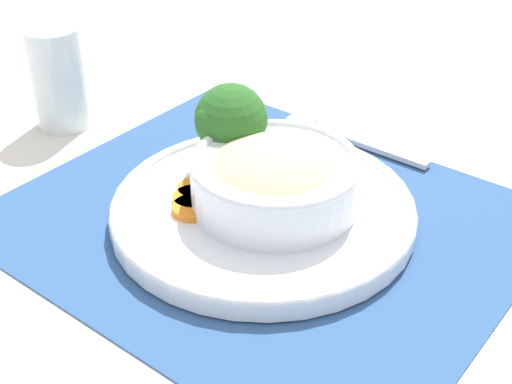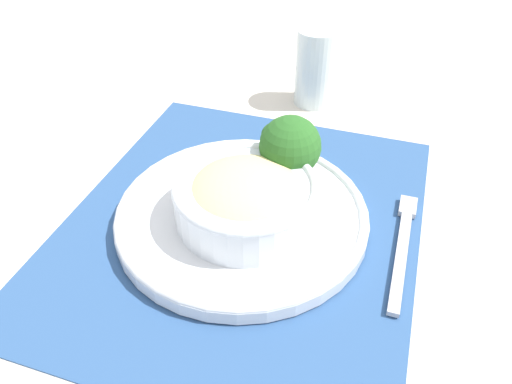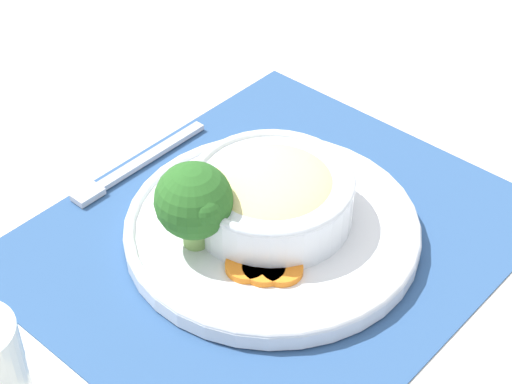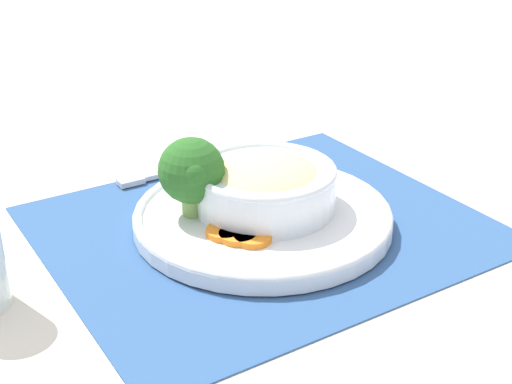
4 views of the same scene
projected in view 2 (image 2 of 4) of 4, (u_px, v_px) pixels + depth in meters
The scene contains 10 objects.
ground_plane at pixel (242, 224), 0.59m from camera, with size 4.00×4.00×0.00m, color beige.
placemat at pixel (242, 222), 0.59m from camera, with size 0.45×0.51×0.00m.
plate at pixel (242, 214), 0.58m from camera, with size 0.29×0.29×0.02m.
bowl at pixel (246, 197), 0.55m from camera, with size 0.16×0.16×0.06m.
broccoli_floret at pixel (290, 146), 0.58m from camera, with size 0.07×0.07×0.09m.
carrot_slice_near at pixel (241, 174), 0.62m from camera, with size 0.04×0.04×0.01m.
carrot_slice_middle at pixel (228, 175), 0.62m from camera, with size 0.04×0.04×0.01m.
carrot_slice_far at pixel (216, 178), 0.62m from camera, with size 0.04×0.04×0.01m.
water_glass at pixel (315, 71), 0.78m from camera, with size 0.06×0.06×0.12m.
fork at pixel (404, 238), 0.56m from camera, with size 0.04×0.18×0.01m.
Camera 2 is at (0.11, -0.42, 0.40)m, focal length 35.00 mm.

